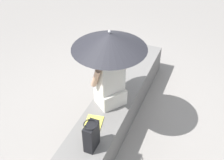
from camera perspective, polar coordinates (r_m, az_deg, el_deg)
The scene contains 6 objects.
ground_plane at distance 4.10m, azimuth 0.30°, elevation -8.56°, with size 14.00×14.00×0.00m, color gray.
stone_bench at distance 3.95m, azimuth 0.31°, elevation -6.34°, with size 3.11×0.51×0.44m, color slate.
person_seated at distance 3.51m, azimuth -0.35°, elevation 0.22°, with size 0.50×0.44×0.90m.
parasol at distance 3.19m, azimuth -0.54°, elevation 7.88°, with size 0.88×0.88×1.07m.
handbag_black at distance 3.12m, azimuth -4.15°, elevation -11.11°, with size 0.20×0.15×0.36m.
magazine at distance 3.48m, azimuth -3.75°, elevation -8.75°, with size 0.28×0.20×0.01m, color #EAE04C.
Camera 1 is at (-2.64, -1.07, 2.95)m, focal length 45.60 mm.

